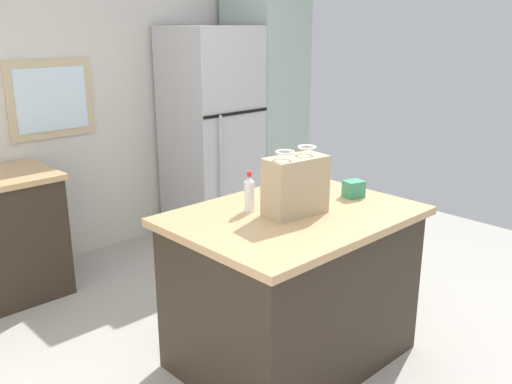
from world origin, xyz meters
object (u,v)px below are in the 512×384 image
kitchen_island (292,287)px  tall_cabinet (265,104)px  small_box (354,189)px  bottle (249,194)px  shopping_bag (295,185)px  refrigerator (212,134)px

kitchen_island → tall_cabinet: size_ratio=0.58×
small_box → bottle: size_ratio=0.49×
tall_cabinet → shopping_bag: bearing=-130.7°
shopping_bag → bottle: (-0.15, 0.20, -0.06)m
shopping_bag → bottle: 0.26m
refrigerator → kitchen_island: bearing=-117.1°
kitchen_island → tall_cabinet: bearing=49.2°
kitchen_island → shopping_bag: 0.61m
kitchen_island → shopping_bag: (-0.01, -0.02, 0.61)m
refrigerator → small_box: size_ratio=17.08×
bottle → refrigerator: bearing=56.6°
refrigerator → shopping_bag: (-0.99, -1.93, 0.13)m
bottle → tall_cabinet: bearing=43.7°
kitchen_island → small_box: bearing=-6.4°
small_box → shopping_bag: bearing=176.1°
kitchen_island → small_box: size_ratio=12.04×
refrigerator → bottle: bearing=-123.4°
refrigerator → small_box: (-0.52, -1.97, 0.02)m
shopping_bag → small_box: bearing=-3.9°
tall_cabinet → bottle: size_ratio=10.14×
kitchen_island → small_box: small_box is taller
tall_cabinet → small_box: size_ratio=20.76×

